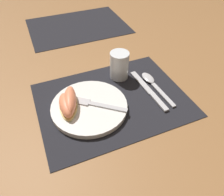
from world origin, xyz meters
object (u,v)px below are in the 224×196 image
(citrus_wedge_1, at_px, (66,106))
(citrus_wedge_0, at_px, (70,101))
(juice_glass, at_px, (119,67))
(fork, at_px, (92,103))
(knife, at_px, (149,91))
(plate, at_px, (89,107))
(spoon, at_px, (152,82))

(citrus_wedge_1, bearing_deg, citrus_wedge_0, 39.14)
(juice_glass, relative_size, fork, 0.59)
(juice_glass, distance_m, knife, 0.14)
(plate, height_order, juice_glass, juice_glass)
(fork, bearing_deg, plate, -173.59)
(juice_glass, xyz_separation_m, knife, (0.06, -0.11, -0.04))
(juice_glass, distance_m, spoon, 0.13)
(juice_glass, bearing_deg, plate, -143.15)
(plate, relative_size, citrus_wedge_1, 2.22)
(fork, xyz_separation_m, citrus_wedge_1, (-0.08, 0.01, 0.01))
(plate, bearing_deg, juice_glass, 36.85)
(citrus_wedge_1, bearing_deg, knife, -1.49)
(knife, height_order, spoon, spoon)
(citrus_wedge_0, bearing_deg, citrus_wedge_1, -140.86)
(citrus_wedge_0, bearing_deg, knife, -4.34)
(knife, relative_size, fork, 1.32)
(fork, xyz_separation_m, citrus_wedge_0, (-0.06, 0.02, 0.02))
(juice_glass, height_order, fork, juice_glass)
(juice_glass, bearing_deg, citrus_wedge_0, -155.08)
(juice_glass, height_order, citrus_wedge_1, juice_glass)
(plate, xyz_separation_m, fork, (0.01, 0.00, 0.01))
(spoon, bearing_deg, fork, -171.94)
(knife, height_order, citrus_wedge_1, citrus_wedge_1)
(citrus_wedge_0, height_order, citrus_wedge_1, citrus_wedge_0)
(plate, xyz_separation_m, spoon, (0.24, 0.03, -0.00))
(juice_glass, bearing_deg, spoon, -41.14)
(juice_glass, bearing_deg, citrus_wedge_1, -153.91)
(knife, distance_m, citrus_wedge_1, 0.28)
(plate, bearing_deg, fork, 6.41)
(spoon, xyz_separation_m, citrus_wedge_1, (-0.31, -0.03, 0.03))
(plate, distance_m, citrus_wedge_1, 0.07)
(fork, bearing_deg, spoon, 8.06)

